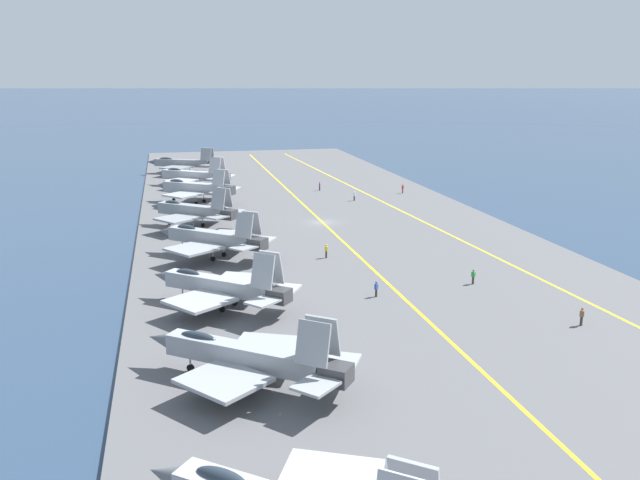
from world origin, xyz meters
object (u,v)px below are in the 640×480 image
(crew_green_vest, at_px, (473,276))
(crew_yellow_vest, at_px, (326,250))
(parked_jet_eighth, at_px, (184,163))
(parked_jet_fifth, at_px, (194,211))
(parked_jet_fourth, at_px, (213,238))
(crew_purple_vest, at_px, (320,186))
(parked_jet_third, at_px, (222,286))
(crew_brown_vest, at_px, (582,316))
(parked_jet_second, at_px, (248,356))
(crew_red_vest, at_px, (403,188))
(crew_white_vest, at_px, (354,195))
(parked_jet_seventh, at_px, (193,175))
(parked_jet_sixth, at_px, (195,188))
(crew_blue_vest, at_px, (376,288))

(crew_green_vest, height_order, crew_yellow_vest, crew_yellow_vest)
(parked_jet_eighth, bearing_deg, crew_yellow_vest, -168.99)
(parked_jet_fifth, bearing_deg, parked_jet_eighth, -0.29)
(parked_jet_fourth, bearing_deg, crew_purple_vest, -27.71)
(parked_jet_fifth, xyz_separation_m, crew_purple_vest, (28.01, -25.56, -1.70))
(crew_purple_vest, bearing_deg, parked_jet_third, 159.23)
(parked_jet_fourth, bearing_deg, parked_jet_third, 178.68)
(parked_jet_fourth, xyz_separation_m, parked_jet_eighth, (74.41, 1.26, -0.15))
(crew_brown_vest, bearing_deg, crew_yellow_vest, 32.11)
(parked_jet_fourth, height_order, crew_green_vest, parked_jet_fourth)
(parked_jet_second, bearing_deg, parked_jet_fourth, 0.03)
(parked_jet_fifth, bearing_deg, parked_jet_fourth, -175.01)
(parked_jet_eighth, distance_m, crew_red_vest, 53.47)
(crew_brown_vest, height_order, crew_yellow_vest, crew_yellow_vest)
(parked_jet_fifth, distance_m, crew_purple_vest, 37.96)
(parked_jet_second, height_order, parked_jet_eighth, parked_jet_second)
(crew_green_vest, bearing_deg, parked_jet_second, 125.24)
(crew_purple_vest, height_order, crew_red_vest, crew_red_vest)
(crew_yellow_vest, bearing_deg, parked_jet_fourth, 77.75)
(parked_jet_third, height_order, parked_jet_fifth, parked_jet_fifth)
(crew_red_vest, bearing_deg, crew_purple_vest, 66.02)
(parked_jet_third, bearing_deg, parked_jet_eighth, 0.51)
(parked_jet_fourth, bearing_deg, crew_white_vest, -39.38)
(parked_jet_second, height_order, parked_jet_fifth, parked_jet_fifth)
(parked_jet_seventh, distance_m, crew_yellow_vest, 60.29)
(parked_jet_sixth, relative_size, crew_white_vest, 8.72)
(parked_jet_eighth, xyz_separation_m, crew_red_vest, (-35.30, -40.13, -1.49))
(crew_white_vest, relative_size, crew_green_vest, 1.04)
(parked_jet_second, xyz_separation_m, parked_jet_fifth, (53.84, 1.57, 0.39))
(parked_jet_second, height_order, parked_jet_sixth, parked_jet_sixth)
(parked_jet_third, height_order, crew_yellow_vest, parked_jet_third)
(crew_white_vest, distance_m, crew_yellow_vest, 39.31)
(parked_jet_sixth, xyz_separation_m, crew_green_vest, (-54.62, -27.43, -1.79))
(crew_white_vest, xyz_separation_m, crew_yellow_vest, (-36.77, 13.92, 0.02))
(crew_green_vest, relative_size, crew_yellow_vest, 0.95)
(parked_jet_sixth, relative_size, crew_green_vest, 9.05)
(crew_brown_vest, distance_m, crew_blue_vest, 19.93)
(parked_jet_fourth, bearing_deg, parked_jet_fifth, 4.99)
(crew_brown_vest, xyz_separation_m, crew_red_vest, (69.95, -7.60, 0.02))
(crew_brown_vest, distance_m, crew_red_vest, 70.36)
(parked_jet_seventh, xyz_separation_m, parked_jet_eighth, (18.76, 1.18, 0.11))
(parked_jet_fifth, relative_size, parked_jet_sixth, 0.94)
(crew_purple_vest, relative_size, crew_green_vest, 1.02)
(parked_jet_sixth, xyz_separation_m, parked_jet_eighth, (36.83, 0.88, -0.25))
(parked_jet_fifth, distance_m, crew_red_vest, 45.77)
(crew_yellow_vest, bearing_deg, crew_green_vest, -136.68)
(crew_purple_vest, distance_m, crew_red_vest, 16.26)
(parked_jet_third, relative_size, crew_purple_vest, 8.63)
(parked_jet_sixth, bearing_deg, crew_blue_vest, -164.40)
(parked_jet_seventh, xyz_separation_m, crew_blue_vest, (-74.48, -15.45, -1.44))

